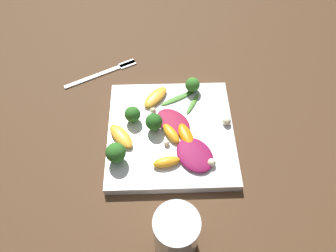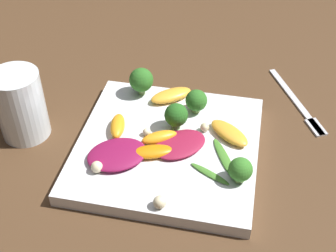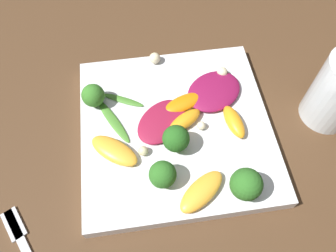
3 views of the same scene
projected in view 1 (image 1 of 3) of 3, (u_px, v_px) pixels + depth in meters
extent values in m
plane|color=#4C331E|center=(171.00, 136.00, 0.76)|extent=(2.40, 2.40, 0.00)
cube|color=white|center=(171.00, 133.00, 0.75)|extent=(0.28, 0.28, 0.02)
cylinder|color=white|center=(178.00, 233.00, 0.57)|extent=(0.08, 0.08, 0.12)
cube|color=silver|center=(101.00, 74.00, 0.86)|extent=(0.18, 0.10, 0.01)
cube|color=silver|center=(127.00, 64.00, 0.89)|extent=(0.05, 0.04, 0.01)
ellipsoid|color=maroon|center=(195.00, 155.00, 0.69)|extent=(0.11, 0.12, 0.01)
ellipsoid|color=maroon|center=(173.00, 122.00, 0.74)|extent=(0.10, 0.10, 0.01)
ellipsoid|color=#FCAD33|center=(121.00, 136.00, 0.72)|extent=(0.07, 0.08, 0.02)
ellipsoid|color=orange|center=(171.00, 133.00, 0.72)|extent=(0.05, 0.06, 0.02)
ellipsoid|color=orange|center=(186.00, 135.00, 0.72)|extent=(0.05, 0.07, 0.01)
ellipsoid|color=orange|center=(166.00, 162.00, 0.68)|extent=(0.06, 0.03, 0.02)
ellipsoid|color=#FCAD33|center=(155.00, 97.00, 0.78)|extent=(0.07, 0.08, 0.02)
cylinder|color=#84AD5B|center=(192.00, 89.00, 0.80)|extent=(0.02, 0.02, 0.01)
sphere|color=#387A28|center=(192.00, 85.00, 0.79)|extent=(0.04, 0.04, 0.04)
cylinder|color=#7A9E51|center=(133.00, 119.00, 0.75)|extent=(0.01, 0.01, 0.01)
sphere|color=#2D6B23|center=(132.00, 114.00, 0.73)|extent=(0.04, 0.04, 0.04)
cylinder|color=#7A9E51|center=(154.00, 127.00, 0.73)|extent=(0.01, 0.01, 0.02)
sphere|color=#26601E|center=(154.00, 122.00, 0.72)|extent=(0.04, 0.04, 0.04)
cylinder|color=#7A9E51|center=(117.00, 158.00, 0.69)|extent=(0.01, 0.01, 0.02)
sphere|color=#2D6B23|center=(116.00, 153.00, 0.67)|extent=(0.04, 0.04, 0.04)
ellipsoid|color=#47842D|center=(193.00, 104.00, 0.78)|extent=(0.04, 0.07, 0.00)
ellipsoid|color=#47842D|center=(177.00, 98.00, 0.79)|extent=(0.09, 0.05, 0.00)
sphere|color=beige|center=(227.00, 121.00, 0.74)|extent=(0.02, 0.02, 0.02)
sphere|color=beige|center=(167.00, 143.00, 0.71)|extent=(0.01, 0.01, 0.01)
sphere|color=beige|center=(211.00, 163.00, 0.68)|extent=(0.02, 0.02, 0.02)
sphere|color=beige|center=(153.00, 111.00, 0.76)|extent=(0.01, 0.01, 0.01)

